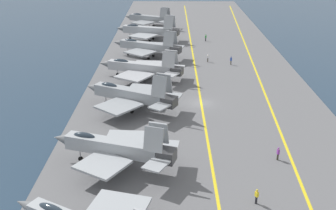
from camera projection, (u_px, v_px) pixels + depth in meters
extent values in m
plane|color=#23384C|center=(201.00, 105.00, 69.45)|extent=(2000.00, 2000.00, 0.00)
cube|color=slate|center=(201.00, 104.00, 69.37)|extent=(216.26, 40.47, 0.40)
cube|color=yellow|center=(269.00, 103.00, 69.21)|extent=(194.28, 12.32, 0.01)
cube|color=yellow|center=(201.00, 103.00, 69.29)|extent=(194.63, 0.36, 0.01)
cone|color=#5B5E60|center=(25.00, 205.00, 39.52)|extent=(2.41, 2.76, 1.46)
ellipsoid|color=#232D38|center=(52.00, 209.00, 37.69)|extent=(2.19, 3.05, 0.84)
cube|color=#9EA3A8|center=(111.00, 147.00, 49.58)|extent=(5.18, 11.56, 1.73)
cone|color=#5B5E60|center=(62.00, 138.00, 51.52)|extent=(2.23, 2.59, 1.64)
cube|color=#38383A|center=(167.00, 156.00, 47.59)|extent=(2.46, 2.39, 1.47)
ellipsoid|color=#232D38|center=(84.00, 136.00, 50.28)|extent=(1.76, 2.97, 0.95)
cube|color=#9EA3A8|center=(103.00, 165.00, 46.86)|extent=(6.64, 6.74, 0.28)
cube|color=#9EA3A8|center=(126.00, 139.00, 52.50)|extent=(5.03, 5.31, 0.28)
cube|color=#9EA3A8|center=(153.00, 140.00, 46.28)|extent=(1.50, 2.35, 2.79)
cube|color=#9EA3A8|center=(159.00, 133.00, 47.87)|extent=(1.50, 2.35, 2.79)
cube|color=#9EA3A8|center=(156.00, 165.00, 45.74)|extent=(3.50, 3.24, 0.20)
cube|color=#9EA3A8|center=(169.00, 146.00, 49.71)|extent=(3.07, 2.55, 0.20)
cylinder|color=#B2B2B7|center=(80.00, 154.00, 51.51)|extent=(0.16, 0.16, 1.85)
cylinder|color=black|center=(81.00, 159.00, 51.75)|extent=(0.39, 0.64, 0.60)
cylinder|color=#B2B2B7|center=(117.00, 166.00, 48.87)|extent=(0.16, 0.16, 1.85)
cylinder|color=black|center=(117.00, 171.00, 49.11)|extent=(0.39, 0.64, 0.60)
cylinder|color=#B2B2B7|center=(125.00, 157.00, 50.99)|extent=(0.16, 0.16, 1.85)
cylinder|color=black|center=(126.00, 161.00, 51.23)|extent=(0.39, 0.64, 0.60)
cube|color=#93999E|center=(129.00, 94.00, 65.97)|extent=(6.89, 11.55, 1.77)
cone|color=#5B5E60|center=(93.00, 87.00, 68.86)|extent=(2.51, 2.78, 1.68)
cube|color=#38383A|center=(170.00, 102.00, 63.01)|extent=(2.68, 2.64, 1.50)
ellipsoid|color=#232D38|center=(109.00, 85.00, 67.16)|extent=(2.16, 3.05, 0.97)
cube|color=#93999E|center=(119.00, 106.00, 63.01)|extent=(7.58, 7.54, 0.28)
cube|color=#93999E|center=(143.00, 91.00, 69.03)|extent=(6.50, 6.24, 0.28)
cube|color=#93999E|center=(159.00, 87.00, 61.83)|extent=(1.87, 2.47, 3.17)
cube|color=#93999E|center=(165.00, 83.00, 63.36)|extent=(1.87, 2.47, 3.17)
cube|color=#93999E|center=(160.00, 106.00, 61.33)|extent=(3.60, 3.49, 0.20)
cube|color=#93999E|center=(173.00, 96.00, 65.10)|extent=(3.32, 2.96, 0.20)
cylinder|color=#B2B2B7|center=(106.00, 100.00, 68.48)|extent=(0.16, 0.16, 1.67)
cylinder|color=black|center=(106.00, 103.00, 68.68)|extent=(0.46, 0.64, 0.60)
cylinder|color=#B2B2B7|center=(132.00, 108.00, 65.10)|extent=(0.16, 0.16, 1.67)
cylinder|color=black|center=(132.00, 111.00, 65.31)|extent=(0.46, 0.64, 0.60)
cylinder|color=#B2B2B7|center=(140.00, 103.00, 67.14)|extent=(0.16, 0.16, 1.67)
cylinder|color=black|center=(140.00, 106.00, 67.35)|extent=(0.46, 0.64, 0.60)
cube|color=#A8AAAF|center=(139.00, 67.00, 79.93)|extent=(5.52, 12.49, 1.69)
cone|color=#5B5E60|center=(105.00, 64.00, 82.08)|extent=(2.27, 2.76, 1.61)
cube|color=#38383A|center=(177.00, 71.00, 77.72)|extent=(2.48, 2.55, 1.44)
ellipsoid|color=#232D38|center=(121.00, 61.00, 80.75)|extent=(1.84, 3.20, 0.93)
cube|color=#A8AAAF|center=(134.00, 76.00, 76.91)|extent=(7.47, 7.48, 0.28)
cube|color=#A8AAAF|center=(148.00, 65.00, 83.12)|extent=(5.78, 5.82, 0.28)
cube|color=#A8AAAF|center=(169.00, 60.00, 76.47)|extent=(1.59, 2.54, 2.87)
cube|color=#A8AAAF|center=(172.00, 57.00, 78.02)|extent=(1.59, 2.54, 2.87)
cube|color=#A8AAAF|center=(171.00, 74.00, 75.91)|extent=(3.59, 3.42, 0.20)
cube|color=#A8AAAF|center=(178.00, 67.00, 79.84)|extent=(3.11, 2.75, 0.20)
cylinder|color=#B2B2B7|center=(117.00, 73.00, 81.90)|extent=(0.16, 0.16, 1.42)
cylinder|color=black|center=(118.00, 75.00, 82.06)|extent=(0.40, 0.64, 0.60)
cylinder|color=#B2B2B7|center=(144.00, 78.00, 79.11)|extent=(0.16, 0.16, 1.42)
cylinder|color=black|center=(144.00, 80.00, 79.27)|extent=(0.40, 0.64, 0.60)
cylinder|color=#B2B2B7|center=(148.00, 74.00, 81.19)|extent=(0.16, 0.16, 1.42)
cylinder|color=black|center=(148.00, 76.00, 81.34)|extent=(0.40, 0.64, 0.60)
cube|color=#93999E|center=(146.00, 46.00, 92.94)|extent=(6.70, 11.91, 1.65)
cone|color=#5B5E60|center=(118.00, 43.00, 95.79)|extent=(2.41, 2.78, 1.57)
cube|color=#38383A|center=(176.00, 50.00, 90.04)|extent=(2.57, 2.62, 1.40)
ellipsoid|color=#232D38|center=(131.00, 41.00, 94.13)|extent=(2.09, 3.11, 0.91)
cube|color=#93999E|center=(140.00, 52.00, 90.24)|extent=(7.18, 7.25, 0.28)
cube|color=#93999E|center=(154.00, 45.00, 95.73)|extent=(5.84, 6.18, 0.28)
cube|color=#93999E|center=(169.00, 39.00, 88.94)|extent=(1.83, 2.51, 2.99)
cube|color=#93999E|center=(172.00, 37.00, 90.39)|extent=(1.83, 2.51, 2.99)
cube|color=#93999E|center=(169.00, 52.00, 88.38)|extent=(3.63, 3.52, 0.20)
cube|color=#93999E|center=(178.00, 47.00, 92.09)|extent=(3.31, 2.98, 0.20)
cylinder|color=#B2B2B7|center=(128.00, 51.00, 95.43)|extent=(0.16, 0.16, 1.86)
cylinder|color=black|center=(128.00, 54.00, 95.68)|extent=(0.45, 0.64, 0.60)
cylinder|color=#B2B2B7|center=(148.00, 56.00, 92.16)|extent=(0.16, 0.16, 1.86)
cylinder|color=black|center=(148.00, 58.00, 92.40)|extent=(0.45, 0.64, 0.60)
cylinder|color=#B2B2B7|center=(153.00, 53.00, 94.09)|extent=(0.16, 0.16, 1.86)
cylinder|color=black|center=(153.00, 56.00, 94.33)|extent=(0.45, 0.64, 0.60)
cube|color=#9EA3A8|center=(147.00, 30.00, 107.67)|extent=(5.44, 12.55, 1.80)
cone|color=#5B5E60|center=(120.00, 28.00, 109.72)|extent=(2.34, 2.78, 1.71)
cube|color=#38383A|center=(175.00, 32.00, 105.58)|extent=(2.58, 2.56, 1.53)
ellipsoid|color=#232D38|center=(133.00, 26.00, 108.42)|extent=(1.85, 3.22, 0.99)
cube|color=#9EA3A8|center=(143.00, 36.00, 104.63)|extent=(7.41, 7.43, 0.28)
cube|color=#9EA3A8|center=(153.00, 30.00, 110.93)|extent=(5.66, 5.73, 0.28)
cube|color=#9EA3A8|center=(168.00, 23.00, 104.16)|extent=(1.64, 2.56, 3.19)
cube|color=#9EA3A8|center=(171.00, 21.00, 105.83)|extent=(1.64, 2.56, 3.19)
cube|color=#9EA3A8|center=(170.00, 34.00, 103.70)|extent=(3.58, 3.40, 0.20)
cube|color=#9EA3A8|center=(175.00, 30.00, 107.75)|extent=(3.08, 2.71, 0.20)
cylinder|color=#B2B2B7|center=(130.00, 36.00, 109.67)|extent=(0.16, 0.16, 1.78)
cylinder|color=black|center=(130.00, 38.00, 109.90)|extent=(0.39, 0.64, 0.60)
cylinder|color=#B2B2B7|center=(150.00, 39.00, 106.89)|extent=(0.16, 0.16, 1.78)
cylinder|color=black|center=(150.00, 41.00, 107.12)|extent=(0.39, 0.64, 0.60)
cylinder|color=#B2B2B7|center=(153.00, 36.00, 109.11)|extent=(0.16, 0.16, 1.78)
cylinder|color=black|center=(153.00, 39.00, 109.34)|extent=(0.39, 0.64, 0.60)
cube|color=gray|center=(148.00, 18.00, 122.33)|extent=(6.60, 11.12, 1.70)
cone|color=#5B5E60|center=(128.00, 17.00, 125.10)|extent=(2.41, 2.67, 1.62)
cube|color=#38383A|center=(169.00, 21.00, 119.50)|extent=(2.58, 2.54, 1.45)
ellipsoid|color=#232D38|center=(137.00, 15.00, 123.47)|extent=(2.07, 2.93, 0.94)
cube|color=gray|center=(143.00, 23.00, 119.54)|extent=(7.18, 7.16, 0.28)
cube|color=gray|center=(155.00, 18.00, 125.23)|extent=(6.12, 5.96, 0.28)
cube|color=gray|center=(164.00, 13.00, 118.43)|extent=(1.72, 2.34, 2.69)
cube|color=gray|center=(166.00, 12.00, 119.91)|extent=(1.72, 2.34, 2.69)
cube|color=gray|center=(164.00, 22.00, 117.84)|extent=(3.55, 3.41, 0.20)
cube|color=gray|center=(171.00, 19.00, 121.56)|extent=(3.29, 2.87, 0.20)
cylinder|color=#B2B2B7|center=(135.00, 23.00, 124.77)|extent=(0.16, 0.16, 1.80)
cylinder|color=black|center=(135.00, 25.00, 125.00)|extent=(0.46, 0.64, 0.60)
cylinder|color=#B2B2B7|center=(150.00, 26.00, 121.54)|extent=(0.16, 0.16, 1.80)
cylinder|color=black|center=(150.00, 28.00, 121.77)|extent=(0.46, 0.64, 0.60)
cylinder|color=#B2B2B7|center=(153.00, 24.00, 123.51)|extent=(0.16, 0.16, 1.80)
cylinder|color=black|center=(153.00, 26.00, 123.74)|extent=(0.46, 0.64, 0.60)
cylinder|color=#383328|center=(278.00, 157.00, 51.96)|extent=(0.24, 0.24, 0.83)
cube|color=purple|center=(278.00, 152.00, 51.69)|extent=(0.41, 0.30, 0.59)
sphere|color=beige|center=(279.00, 149.00, 51.53)|extent=(0.22, 0.22, 0.22)
sphere|color=purple|center=(279.00, 148.00, 51.51)|extent=(0.24, 0.24, 0.24)
cylinder|color=#4C473D|center=(208.00, 60.00, 90.82)|extent=(0.24, 0.24, 0.88)
cube|color=white|center=(208.00, 57.00, 90.54)|extent=(0.44, 0.36, 0.55)
sphere|color=tan|center=(208.00, 55.00, 90.39)|extent=(0.22, 0.22, 0.22)
sphere|color=white|center=(208.00, 55.00, 90.37)|extent=(0.24, 0.24, 0.24)
cylinder|color=#232328|center=(206.00, 39.00, 107.88)|extent=(0.24, 0.24, 0.89)
cube|color=green|center=(206.00, 37.00, 107.60)|extent=(0.46, 0.44, 0.56)
sphere|color=beige|center=(206.00, 35.00, 107.44)|extent=(0.22, 0.22, 0.22)
sphere|color=green|center=(206.00, 35.00, 107.42)|extent=(0.24, 0.24, 0.24)
cylinder|color=#232328|center=(256.00, 200.00, 43.62)|extent=(0.24, 0.24, 0.87)
cube|color=yellow|center=(257.00, 194.00, 43.35)|extent=(0.46, 0.41, 0.54)
sphere|color=tan|center=(257.00, 191.00, 43.20)|extent=(0.22, 0.22, 0.22)
sphere|color=yellow|center=(257.00, 190.00, 43.17)|extent=(0.24, 0.24, 0.24)
cylinder|color=#4C473D|center=(231.00, 63.00, 88.89)|extent=(0.24, 0.24, 0.89)
cube|color=#284CB2|center=(231.00, 59.00, 88.60)|extent=(0.34, 0.43, 0.61)
sphere|color=tan|center=(231.00, 57.00, 88.43)|extent=(0.22, 0.22, 0.22)
sphere|color=#284CB2|center=(231.00, 57.00, 88.41)|extent=(0.24, 0.24, 0.24)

